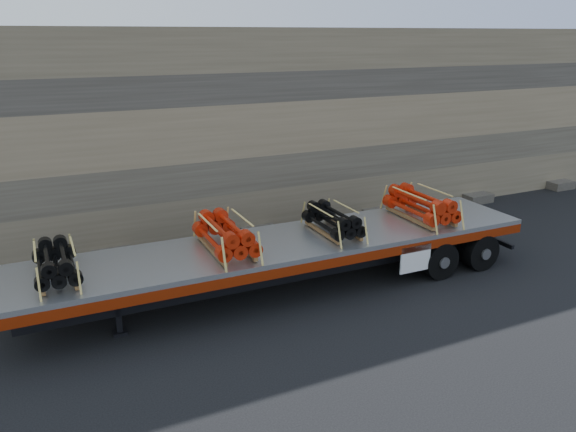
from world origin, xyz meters
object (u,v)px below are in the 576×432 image
bundle_rear (421,206)px  bundle_front (56,264)px  bundle_midfront (226,236)px  bundle_midrear (333,221)px  trailer (287,265)px

bundle_rear → bundle_front: bearing=180.0°
bundle_midfront → bundle_midrear: (3.17, -0.04, -0.05)m
bundle_midrear → bundle_front: bearing=-180.0°
bundle_front → bundle_midfront: bearing=0.0°
trailer → bundle_midfront: size_ratio=6.34×
bundle_front → bundle_midrear: size_ratio=0.99×
trailer → bundle_front: (-5.82, 0.07, 1.07)m
bundle_front → bundle_midrear: bearing=0.0°
trailer → bundle_front: bearing=-180.0°
trailer → bundle_midrear: size_ratio=7.27×
bundle_rear → bundle_midrear: bearing=180.0°
bundle_midfront → bundle_rear: (6.20, -0.07, 0.01)m
bundle_rear → bundle_midfront: bearing=180.0°
trailer → bundle_rear: (4.46, -0.05, 1.13)m
trailer → bundle_front: size_ratio=7.36×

